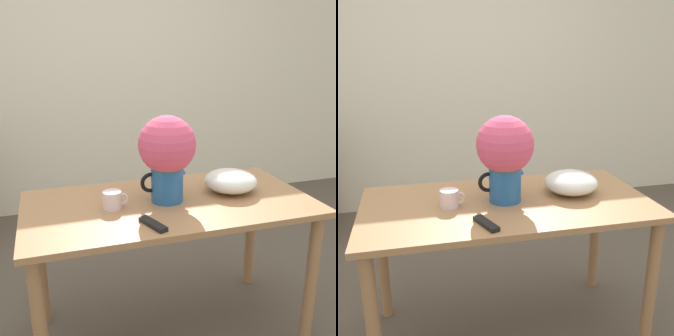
% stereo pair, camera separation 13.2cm
% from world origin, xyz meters
% --- Properties ---
extents(wall_back, '(8.00, 0.05, 2.60)m').
position_xyz_m(wall_back, '(0.00, 2.07, 1.30)').
color(wall_back, '#EDE5CC').
rests_on(wall_back, ground_plane).
extents(table, '(1.42, 0.74, 0.78)m').
position_xyz_m(table, '(0.02, 0.10, 0.67)').
color(table, '#A3754C').
rests_on(table, ground_plane).
extents(flower_vase, '(0.28, 0.28, 0.43)m').
position_xyz_m(flower_vase, '(0.01, 0.11, 1.03)').
color(flower_vase, '#235B9E').
rests_on(flower_vase, table).
extents(coffee_mug, '(0.12, 0.09, 0.09)m').
position_xyz_m(coffee_mug, '(-0.27, 0.09, 0.82)').
color(coffee_mug, silver).
rests_on(coffee_mug, table).
extents(white_bowl, '(0.28, 0.28, 0.12)m').
position_xyz_m(white_bowl, '(0.37, 0.14, 0.84)').
color(white_bowl, silver).
rests_on(white_bowl, table).
extents(remote_control, '(0.09, 0.17, 0.02)m').
position_xyz_m(remote_control, '(-0.14, -0.15, 0.79)').
color(remote_control, black).
rests_on(remote_control, table).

